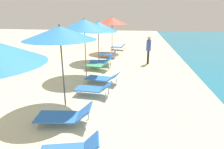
{
  "coord_description": "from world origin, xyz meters",
  "views": [
    {
      "loc": [
        1.95,
        4.12,
        3.03
      ],
      "look_at": [
        1.16,
        9.87,
        1.2
      ],
      "focal_mm": 31.14,
      "sensor_mm": 36.0,
      "label": 1
    }
  ],
  "objects_px": {
    "umbrella_sixth": "(98,27)",
    "umbrella_farthest": "(112,21)",
    "umbrella_fifth": "(84,25)",
    "beach_ball": "(150,49)",
    "lounger_sixth_shoreside": "(109,53)",
    "person_walking_mid": "(149,47)",
    "lounger_fourth_shoreside": "(94,88)",
    "lounger_sixth_inland": "(102,61)",
    "umbrella_fourth": "(60,33)",
    "lounger_farthest_shoreside": "(119,47)",
    "lounger_fifth_shoreside": "(98,65)",
    "lounger_fifth_inland": "(103,78)",
    "lounger_fourth_inland": "(65,115)"
  },
  "relations": [
    {
      "from": "person_walking_mid",
      "to": "lounger_fifth_shoreside",
      "type": "bearing_deg",
      "value": 46.56
    },
    {
      "from": "umbrella_farthest",
      "to": "beach_ball",
      "type": "xyz_separation_m",
      "value": [
        3.05,
        1.03,
        -2.33
      ]
    },
    {
      "from": "umbrella_fourth",
      "to": "lounger_sixth_inland",
      "type": "bearing_deg",
      "value": 86.95
    },
    {
      "from": "umbrella_fifth",
      "to": "umbrella_farthest",
      "type": "distance_m",
      "value": 6.43
    },
    {
      "from": "lounger_fifth_inland",
      "to": "lounger_sixth_shoreside",
      "type": "bearing_deg",
      "value": -73.94
    },
    {
      "from": "lounger_fifth_shoreside",
      "to": "lounger_sixth_shoreside",
      "type": "xyz_separation_m",
      "value": [
        0.09,
        3.23,
        0.0
      ]
    },
    {
      "from": "person_walking_mid",
      "to": "lounger_fourth_shoreside",
      "type": "bearing_deg",
      "value": 80.88
    },
    {
      "from": "umbrella_fifth",
      "to": "beach_ball",
      "type": "xyz_separation_m",
      "value": [
        3.48,
        7.44,
        -2.37
      ]
    },
    {
      "from": "umbrella_sixth",
      "to": "beach_ball",
      "type": "relative_size",
      "value": 9.16
    },
    {
      "from": "lounger_farthest_shoreside",
      "to": "beach_ball",
      "type": "distance_m",
      "value": 2.62
    },
    {
      "from": "lounger_farthest_shoreside",
      "to": "umbrella_farthest",
      "type": "bearing_deg",
      "value": 77.55
    },
    {
      "from": "lounger_sixth_shoreside",
      "to": "beach_ball",
      "type": "distance_m",
      "value": 4.29
    },
    {
      "from": "lounger_fourth_shoreside",
      "to": "lounger_sixth_shoreside",
      "type": "xyz_separation_m",
      "value": [
        -0.46,
        6.68,
        0.01
      ]
    },
    {
      "from": "umbrella_fourth",
      "to": "person_walking_mid",
      "type": "relative_size",
      "value": 1.59
    },
    {
      "from": "lounger_fifth_inland",
      "to": "umbrella_farthest",
      "type": "bearing_deg",
      "value": -75.22
    },
    {
      "from": "lounger_fourth_shoreside",
      "to": "beach_ball",
      "type": "relative_size",
      "value": 4.98
    },
    {
      "from": "umbrella_fourth",
      "to": "umbrella_sixth",
      "type": "xyz_separation_m",
      "value": [
        -0.15,
        6.51,
        -0.23
      ]
    },
    {
      "from": "umbrella_sixth",
      "to": "lounger_fourth_shoreside",
      "type": "bearing_deg",
      "value": -80.37
    },
    {
      "from": "umbrella_fifth",
      "to": "lounger_fifth_inland",
      "type": "xyz_separation_m",
      "value": [
        1.02,
        -0.93,
        -2.25
      ]
    },
    {
      "from": "lounger_sixth_inland",
      "to": "lounger_farthest_shoreside",
      "type": "height_order",
      "value": "lounger_sixth_inland"
    },
    {
      "from": "lounger_fourth_shoreside",
      "to": "lounger_sixth_inland",
      "type": "distance_m",
      "value": 4.35
    },
    {
      "from": "umbrella_fourth",
      "to": "lounger_sixth_shoreside",
      "type": "relative_size",
      "value": 1.95
    },
    {
      "from": "lounger_sixth_shoreside",
      "to": "beach_ball",
      "type": "bearing_deg",
      "value": -124.51
    },
    {
      "from": "lounger_fourth_inland",
      "to": "lounger_farthest_shoreside",
      "type": "relative_size",
      "value": 1.27
    },
    {
      "from": "lounger_fifth_shoreside",
      "to": "lounger_farthest_shoreside",
      "type": "xyz_separation_m",
      "value": [
        0.47,
        6.3,
        -0.03
      ]
    },
    {
      "from": "umbrella_fifth",
      "to": "lounger_farthest_shoreside",
      "type": "relative_size",
      "value": 2.2
    },
    {
      "from": "lounger_fifth_inland",
      "to": "lounger_sixth_shoreside",
      "type": "distance_m",
      "value": 5.33
    },
    {
      "from": "lounger_fourth_shoreside",
      "to": "lounger_fifth_inland",
      "type": "height_order",
      "value": "lounger_fourth_shoreside"
    },
    {
      "from": "lounger_sixth_shoreside",
      "to": "person_walking_mid",
      "type": "xyz_separation_m",
      "value": [
        2.69,
        -1.45,
        0.74
      ]
    },
    {
      "from": "umbrella_farthest",
      "to": "umbrella_fourth",
      "type": "bearing_deg",
      "value": -91.74
    },
    {
      "from": "lounger_sixth_inland",
      "to": "umbrella_fifth",
      "type": "bearing_deg",
      "value": 66.94
    },
    {
      "from": "lounger_sixth_inland",
      "to": "umbrella_farthest",
      "type": "relative_size",
      "value": 0.52
    },
    {
      "from": "umbrella_sixth",
      "to": "umbrella_fourth",
      "type": "bearing_deg",
      "value": -88.71
    },
    {
      "from": "lounger_fifth_shoreside",
      "to": "person_walking_mid",
      "type": "bearing_deg",
      "value": -137.61
    },
    {
      "from": "umbrella_fifth",
      "to": "lounger_sixth_shoreside",
      "type": "xyz_separation_m",
      "value": [
        0.47,
        4.37,
        -2.2
      ]
    },
    {
      "from": "umbrella_fifth",
      "to": "umbrella_sixth",
      "type": "distance_m",
      "value": 3.26
    },
    {
      "from": "lounger_fourth_inland",
      "to": "umbrella_fourth",
      "type": "bearing_deg",
      "value": -74.69
    },
    {
      "from": "umbrella_fifth",
      "to": "umbrella_sixth",
      "type": "height_order",
      "value": "umbrella_fifth"
    },
    {
      "from": "umbrella_fourth",
      "to": "umbrella_fifth",
      "type": "relative_size",
      "value": 0.96
    },
    {
      "from": "lounger_fourth_inland",
      "to": "lounger_fifth_inland",
      "type": "distance_m",
      "value": 3.5
    },
    {
      "from": "umbrella_fifth",
      "to": "umbrella_fourth",
      "type": "bearing_deg",
      "value": -87.62
    },
    {
      "from": "umbrella_sixth",
      "to": "umbrella_farthest",
      "type": "height_order",
      "value": "umbrella_farthest"
    },
    {
      "from": "umbrella_fifth",
      "to": "beach_ball",
      "type": "distance_m",
      "value": 8.55
    },
    {
      "from": "umbrella_fourth",
      "to": "umbrella_fifth",
      "type": "xyz_separation_m",
      "value": [
        -0.14,
        3.26,
        0.06
      ]
    },
    {
      "from": "lounger_farthest_shoreside",
      "to": "person_walking_mid",
      "type": "distance_m",
      "value": 5.13
    },
    {
      "from": "lounger_fourth_shoreside",
      "to": "lounger_farthest_shoreside",
      "type": "height_order",
      "value": "lounger_farthest_shoreside"
    },
    {
      "from": "umbrella_sixth",
      "to": "person_walking_mid",
      "type": "height_order",
      "value": "umbrella_sixth"
    },
    {
      "from": "lounger_sixth_inland",
      "to": "person_walking_mid",
      "type": "bearing_deg",
      "value": -172.85
    },
    {
      "from": "lounger_fourth_shoreside",
      "to": "lounger_fifth_inland",
      "type": "distance_m",
      "value": 1.39
    },
    {
      "from": "lounger_sixth_shoreside",
      "to": "umbrella_farthest",
      "type": "xyz_separation_m",
      "value": [
        -0.04,
        2.04,
        2.16
      ]
    }
  ]
}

